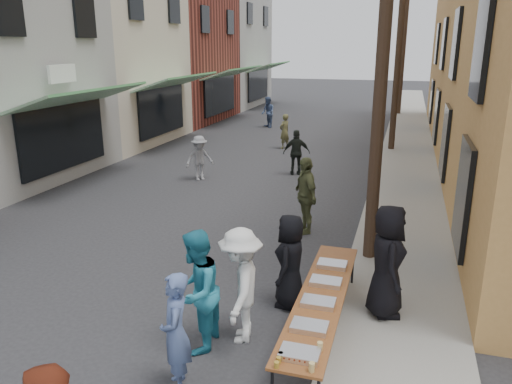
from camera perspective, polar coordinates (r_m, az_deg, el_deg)
The scene contains 26 objects.
ground at distance 9.82m, azimuth -15.26°, elevation -11.41°, with size 120.00×120.00×0.00m, color #28282B.
sidewalk at distance 22.70m, azimuth 16.93°, elevation 4.54°, with size 2.20×60.00×0.10m, color gray.
storefront_row at distance 26.72m, azimuth -17.56°, elevation 15.03°, with size 8.00×37.00×9.00m.
utility_pole_near at distance 10.27m, azimuth 14.37°, elevation 16.03°, with size 0.26×0.26×9.00m, color #2D2116.
utility_pole_mid at distance 22.26m, azimuth 16.05°, elevation 15.96°, with size 0.26×0.26×9.00m, color #2D2116.
utility_pole_far at distance 34.26m, azimuth 16.55°, elevation 15.93°, with size 0.26×0.26×9.00m, color #2D2116.
serving_table at distance 8.01m, azimuth 7.50°, elevation -11.88°, with size 0.70×4.00×0.75m.
catering_tray_sausage at distance 6.58m, azimuth 5.01°, elevation -17.94°, with size 0.50×0.33×0.08m, color maroon.
catering_tray_foil_b at distance 7.12m, azimuth 6.13°, elevation -15.06°, with size 0.50×0.33×0.08m, color #B2B2B7.
catering_tray_buns at distance 7.71m, azimuth 7.14°, elevation -12.41°, with size 0.50×0.33×0.08m, color tan.
catering_tray_foil_d at distance 8.33m, azimuth 7.99°, elevation -10.14°, with size 0.50×0.33×0.08m, color #B2B2B7.
catering_tray_buns_end at distance 8.95m, azimuth 8.70°, elevation -8.18°, with size 0.50×0.33×0.08m, color tan.
condiment_jar_a at distance 6.38m, azimuth 2.37°, elevation -19.13°, with size 0.07×0.07×0.08m, color #A57F26.
condiment_jar_b at distance 6.46m, azimuth 2.60°, elevation -18.63°, with size 0.07×0.07×0.08m, color #A57F26.
condiment_jar_c at distance 6.54m, azimuth 2.83°, elevation -18.14°, with size 0.07×0.07×0.08m, color #A57F26.
cup_stack at distance 6.34m, azimuth 6.39°, elevation -19.28°, with size 0.08×0.08×0.12m, color tan.
guest_front_a at distance 8.85m, azimuth 3.95°, elevation -7.88°, with size 0.83×0.54×1.70m, color black.
guest_front_b at distance 6.93m, azimuth -9.17°, elevation -15.60°, with size 0.62×0.41×1.69m, color #4F659A.
guest_front_c at distance 7.66m, azimuth -6.83°, elevation -11.22°, with size 0.93×0.72×1.91m, color teal.
guest_front_d at distance 7.84m, azimuth -1.77°, elevation -10.62°, with size 1.20×0.69×1.85m, color silver.
guest_front_e at distance 12.26m, azimuth 5.65°, elevation -0.36°, with size 1.12×0.47×1.91m, color #515732.
server at distance 8.60m, azimuth 14.76°, elevation -7.62°, with size 0.94×0.61×1.93m, color black.
passerby_left at distance 17.14m, azimuth -6.47°, elevation 3.87°, with size 0.99×0.57×1.53m, color gray.
passerby_mid at distance 17.79m, azimuth 4.65°, elevation 4.52°, with size 0.95×0.39×1.61m, color black.
passerby_right at distance 22.35m, azimuth 3.27°, elevation 6.94°, with size 0.56×0.37×1.54m, color brown.
passerby_far at distance 28.06m, azimuth 1.37°, elevation 9.10°, with size 0.83×0.65×1.70m, color #455B86.
Camera 1 is at (4.84, -7.25, 4.51)m, focal length 35.00 mm.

